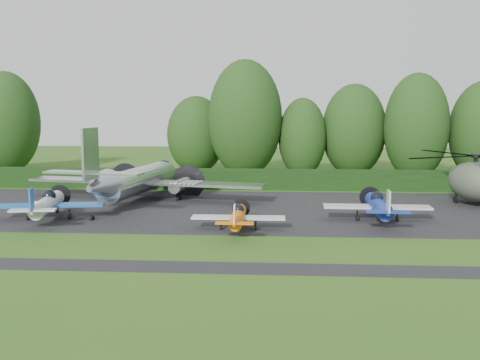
# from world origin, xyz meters

# --- Properties ---
(ground) EXTENTS (160.00, 160.00, 0.00)m
(ground) POSITION_xyz_m (0.00, 0.00, 0.00)
(ground) COLOR #275517
(ground) RESTS_ON ground
(apron) EXTENTS (70.00, 18.00, 0.01)m
(apron) POSITION_xyz_m (0.00, 10.00, 0.00)
(apron) COLOR black
(apron) RESTS_ON ground
(taxiway_verge) EXTENTS (70.00, 2.00, 0.00)m
(taxiway_verge) POSITION_xyz_m (0.00, -6.00, 0.00)
(taxiway_verge) COLOR black
(taxiway_verge) RESTS_ON ground
(hedgerow) EXTENTS (90.00, 1.60, 2.00)m
(hedgerow) POSITION_xyz_m (0.00, 21.00, 0.00)
(hedgerow) COLOR black
(hedgerow) RESTS_ON ground
(transport_plane) EXTENTS (21.83, 16.74, 7.00)m
(transport_plane) POSITION_xyz_m (-3.94, 12.77, 1.95)
(transport_plane) COLOR silver
(transport_plane) RESTS_ON ground
(light_plane_white) EXTENTS (7.91, 8.32, 3.04)m
(light_plane_white) POSITION_xyz_m (-8.56, 4.63, 1.27)
(light_plane_white) COLOR silver
(light_plane_white) RESTS_ON ground
(light_plane_orange) EXTENTS (6.27, 6.59, 2.41)m
(light_plane_orange) POSITION_xyz_m (5.43, 2.28, 1.00)
(light_plane_orange) COLOR orange
(light_plane_orange) RESTS_ON ground
(light_plane_blue) EXTENTS (7.66, 8.06, 2.94)m
(light_plane_blue) POSITION_xyz_m (15.24, 5.73, 1.23)
(light_plane_blue) COLOR navy
(light_plane_blue) RESTS_ON ground
(helicopter) EXTENTS (13.34, 15.62, 4.30)m
(helicopter) POSITION_xyz_m (24.59, 13.08, 2.31)
(helicopter) COLOR #3E4938
(helicopter) RESTS_ON ground
(tree_2) EXTENTS (7.18, 7.18, 12.08)m
(tree_2) POSITION_xyz_m (23.74, 29.16, 6.03)
(tree_2) COLOR black
(tree_2) RESTS_ON ground
(tree_3) EXTENTS (8.18, 8.18, 12.71)m
(tree_3) POSITION_xyz_m (-25.75, 32.75, 6.34)
(tree_3) COLOR black
(tree_3) RESTS_ON ground
(tree_4) EXTENTS (7.30, 7.30, 9.63)m
(tree_4) POSITION_xyz_m (-1.95, 33.92, 4.80)
(tree_4) COLOR black
(tree_4) RESTS_ON ground
(tree_6) EXTENTS (7.58, 7.58, 11.00)m
(tree_6) POSITION_xyz_m (17.24, 32.27, 5.49)
(tree_6) COLOR black
(tree_6) RESTS_ON ground
(tree_7) EXTENTS (5.64, 5.64, 9.35)m
(tree_7) POSITION_xyz_m (11.08, 31.08, 4.66)
(tree_7) COLOR black
(tree_7) RESTS_ON ground
(tree_8) EXTENTS (8.72, 8.72, 13.78)m
(tree_8) POSITION_xyz_m (4.31, 30.67, 6.88)
(tree_8) COLOR black
(tree_8) RESTS_ON ground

